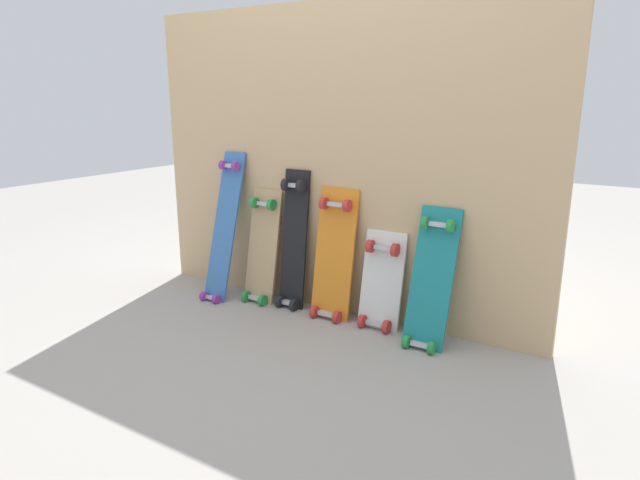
{
  "coord_description": "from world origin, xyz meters",
  "views": [
    {
      "loc": [
        1.57,
        -2.58,
        1.23
      ],
      "look_at": [
        0.0,
        -0.07,
        0.45
      ],
      "focal_mm": 31.04,
      "sensor_mm": 36.0,
      "label": 1
    }
  ],
  "objects_px": {
    "skateboard_natural": "(262,251)",
    "skateboard_teal": "(431,285)",
    "skateboard_orange": "(334,260)",
    "skateboard_blue": "(224,232)",
    "skateboard_black": "(293,245)",
    "skateboard_white": "(381,286)"
  },
  "relations": [
    {
      "from": "skateboard_orange",
      "to": "skateboard_teal",
      "type": "height_order",
      "value": "skateboard_orange"
    },
    {
      "from": "skateboard_blue",
      "to": "skateboard_orange",
      "type": "xyz_separation_m",
      "value": [
        0.74,
        0.07,
        -0.07
      ]
    },
    {
      "from": "skateboard_white",
      "to": "skateboard_teal",
      "type": "bearing_deg",
      "value": -10.51
    },
    {
      "from": "skateboard_blue",
      "to": "skateboard_teal",
      "type": "xyz_separation_m",
      "value": [
        1.34,
        0.02,
        -0.1
      ]
    },
    {
      "from": "skateboard_black",
      "to": "skateboard_teal",
      "type": "relative_size",
      "value": 1.16
    },
    {
      "from": "skateboard_orange",
      "to": "skateboard_teal",
      "type": "bearing_deg",
      "value": -4.63
    },
    {
      "from": "skateboard_blue",
      "to": "skateboard_black",
      "type": "distance_m",
      "value": 0.47
    },
    {
      "from": "skateboard_black",
      "to": "skateboard_white",
      "type": "bearing_deg",
      "value": -0.41
    },
    {
      "from": "skateboard_natural",
      "to": "skateboard_teal",
      "type": "height_order",
      "value": "skateboard_teal"
    },
    {
      "from": "skateboard_orange",
      "to": "skateboard_white",
      "type": "height_order",
      "value": "skateboard_orange"
    },
    {
      "from": "skateboard_black",
      "to": "skateboard_teal",
      "type": "distance_m",
      "value": 0.88
    },
    {
      "from": "skateboard_orange",
      "to": "skateboard_white",
      "type": "distance_m",
      "value": 0.31
    },
    {
      "from": "skateboard_blue",
      "to": "skateboard_teal",
      "type": "height_order",
      "value": "skateboard_blue"
    },
    {
      "from": "skateboard_teal",
      "to": "skateboard_white",
      "type": "bearing_deg",
      "value": 169.49
    },
    {
      "from": "skateboard_blue",
      "to": "skateboard_black",
      "type": "bearing_deg",
      "value": 10.14
    },
    {
      "from": "skateboard_blue",
      "to": "skateboard_teal",
      "type": "bearing_deg",
      "value": 1.0
    },
    {
      "from": "skateboard_blue",
      "to": "skateboard_orange",
      "type": "distance_m",
      "value": 0.75
    },
    {
      "from": "skateboard_natural",
      "to": "skateboard_teal",
      "type": "distance_m",
      "value": 1.09
    },
    {
      "from": "skateboard_blue",
      "to": "skateboard_natural",
      "type": "bearing_deg",
      "value": 14.47
    },
    {
      "from": "skateboard_black",
      "to": "skateboard_white",
      "type": "xyz_separation_m",
      "value": [
        0.57,
        -0.0,
        -0.14
      ]
    },
    {
      "from": "skateboard_blue",
      "to": "skateboard_teal",
      "type": "relative_size",
      "value": 1.27
    },
    {
      "from": "skateboard_orange",
      "to": "skateboard_teal",
      "type": "xyz_separation_m",
      "value": [
        0.59,
        -0.05,
        -0.02
      ]
    }
  ]
}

